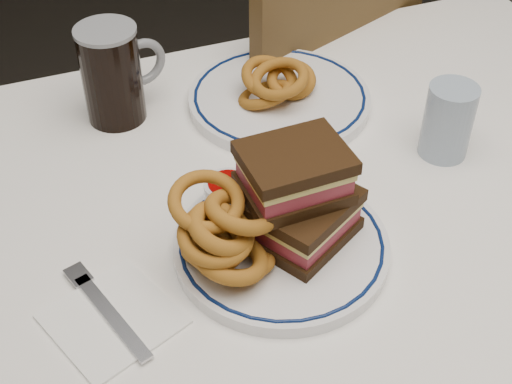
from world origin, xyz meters
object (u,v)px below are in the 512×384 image
object	(u,v)px
main_plate	(281,246)
reuben_sandwich	(300,196)
beer_mug	(113,73)
far_plate	(279,98)
chair_far	(292,117)

from	to	relation	value
main_plate	reuben_sandwich	size ratio (longest dim) A/B	1.75
beer_mug	main_plate	bearing A→B (deg)	-71.43
beer_mug	far_plate	bearing A→B (deg)	-14.25
chair_far	beer_mug	distance (m)	0.55
chair_far	reuben_sandwich	world-z (taller)	chair_far
far_plate	beer_mug	bearing A→B (deg)	165.75
main_plate	chair_far	bearing A→B (deg)	64.63
reuben_sandwich	beer_mug	world-z (taller)	beer_mug
reuben_sandwich	main_plate	bearing A→B (deg)	-167.43
beer_mug	far_plate	world-z (taller)	beer_mug
chair_far	main_plate	size ratio (longest dim) A/B	3.54
reuben_sandwich	far_plate	world-z (taller)	reuben_sandwich
chair_far	main_plate	world-z (taller)	chair_far
chair_far	far_plate	distance (m)	0.42
chair_far	far_plate	xyz separation A→B (m)	(-0.15, -0.28, 0.26)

